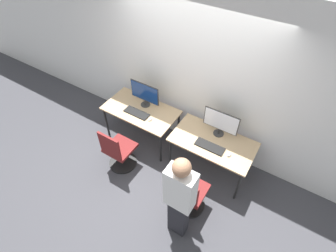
# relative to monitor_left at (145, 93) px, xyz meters

# --- Properties ---
(ground_plane) EXTENTS (20.00, 20.00, 0.00)m
(ground_plane) POSITION_rel_monitor_left_xyz_m (0.69, -0.50, -0.96)
(ground_plane) COLOR #3D3D42
(wall_back) EXTENTS (12.00, 0.05, 2.80)m
(wall_back) POSITION_rel_monitor_left_xyz_m (0.69, 0.33, 0.44)
(wall_back) COLOR silver
(wall_back) RESTS_ON ground_plane
(desk_left) EXTENTS (1.29, 0.71, 0.71)m
(desk_left) POSITION_rel_monitor_left_xyz_m (-0.00, -0.15, -0.32)
(desk_left) COLOR tan
(desk_left) RESTS_ON ground_plane
(monitor_left) EXTENTS (0.56, 0.17, 0.45)m
(monitor_left) POSITION_rel_monitor_left_xyz_m (0.00, 0.00, 0.00)
(monitor_left) COLOR #2D2D2D
(monitor_left) RESTS_ON desk_left
(keyboard_left) EXTENTS (0.45, 0.17, 0.02)m
(keyboard_left) POSITION_rel_monitor_left_xyz_m (-0.00, -0.26, -0.24)
(keyboard_left) COLOR black
(keyboard_left) RESTS_ON desk_left
(mouse_left) EXTENTS (0.06, 0.09, 0.03)m
(mouse_left) POSITION_rel_monitor_left_xyz_m (0.28, -0.27, -0.24)
(mouse_left) COLOR silver
(mouse_left) RESTS_ON desk_left
(office_chair_left) EXTENTS (0.48, 0.48, 0.89)m
(office_chair_left) POSITION_rel_monitor_left_xyz_m (0.06, -0.90, -0.60)
(office_chair_left) COLOR black
(office_chair_left) RESTS_ON ground_plane
(desk_right) EXTENTS (1.29, 0.71, 0.71)m
(desk_right) POSITION_rel_monitor_left_xyz_m (1.38, -0.15, -0.32)
(desk_right) COLOR tan
(desk_right) RESTS_ON ground_plane
(monitor_right) EXTENTS (0.56, 0.17, 0.45)m
(monitor_right) POSITION_rel_monitor_left_xyz_m (1.38, 0.05, 0.00)
(monitor_right) COLOR #2D2D2D
(monitor_right) RESTS_ON desk_right
(keyboard_right) EXTENTS (0.45, 0.17, 0.02)m
(keyboard_right) POSITION_rel_monitor_left_xyz_m (1.38, -0.28, -0.24)
(keyboard_right) COLOR black
(keyboard_right) RESTS_ON desk_right
(mouse_right) EXTENTS (0.06, 0.09, 0.03)m
(mouse_right) POSITION_rel_monitor_left_xyz_m (1.69, -0.27, -0.24)
(mouse_right) COLOR silver
(mouse_right) RESTS_ON desk_right
(office_chair_right) EXTENTS (0.48, 0.48, 0.89)m
(office_chair_right) POSITION_rel_monitor_left_xyz_m (1.43, -0.97, -0.60)
(office_chair_right) COLOR black
(office_chair_right) RESTS_ON ground_plane
(person_right) EXTENTS (0.36, 0.21, 1.62)m
(person_right) POSITION_rel_monitor_left_xyz_m (1.47, -1.34, -0.08)
(person_right) COLOR #232328
(person_right) RESTS_ON ground_plane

